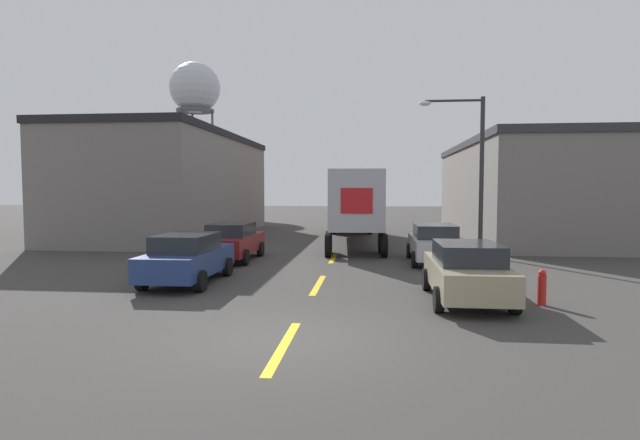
# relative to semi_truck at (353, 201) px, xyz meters

# --- Properties ---
(ground_plane) EXTENTS (160.00, 160.00, 0.00)m
(ground_plane) POSITION_rel_semi_truck_xyz_m (-0.61, -18.74, -2.40)
(ground_plane) COLOR #3D3A38
(road_centerline) EXTENTS (0.20, 15.84, 0.01)m
(road_centerline) POSITION_rel_semi_truck_xyz_m (-0.61, -12.90, -2.39)
(road_centerline) COLOR yellow
(road_centerline) RESTS_ON ground_plane
(warehouse_left) EXTENTS (8.39, 18.47, 6.68)m
(warehouse_left) POSITION_rel_semi_truck_xyz_m (-12.08, 3.64, 0.95)
(warehouse_left) COLOR slate
(warehouse_left) RESTS_ON ground_plane
(warehouse_right) EXTENTS (8.47, 18.57, 5.99)m
(warehouse_right) POSITION_rel_semi_truck_xyz_m (10.89, 4.09, 0.60)
(warehouse_right) COLOR slate
(warehouse_right) RESTS_ON ground_plane
(semi_truck) EXTENTS (3.57, 14.52, 3.94)m
(semi_truck) POSITION_rel_semi_truck_xyz_m (0.00, 0.00, 0.00)
(semi_truck) COLOR #B21919
(semi_truck) RESTS_ON ground_plane
(parked_car_right_near) EXTENTS (2.04, 4.47, 1.61)m
(parked_car_right_near) POSITION_rel_semi_truck_xyz_m (3.65, -14.78, -1.56)
(parked_car_right_near) COLOR tan
(parked_car_right_near) RESTS_ON ground_plane
(parked_car_left_near) EXTENTS (2.04, 4.47, 1.61)m
(parked_car_left_near) POSITION_rel_semi_truck_xyz_m (-4.88, -12.99, -1.56)
(parked_car_left_near) COLOR navy
(parked_car_left_near) RESTS_ON ground_plane
(parked_car_right_mid) EXTENTS (2.04, 4.47, 1.61)m
(parked_car_right_mid) POSITION_rel_semi_truck_xyz_m (3.65, -7.68, -1.56)
(parked_car_right_mid) COLOR #B2B2B7
(parked_car_right_mid) RESTS_ON ground_plane
(parked_car_left_far) EXTENTS (2.04, 4.47, 1.61)m
(parked_car_left_far) POSITION_rel_semi_truck_xyz_m (-4.88, -7.80, -1.56)
(parked_car_left_far) COLOR maroon
(parked_car_left_far) RESTS_ON ground_plane
(water_tower) EXTENTS (6.35, 6.35, 19.11)m
(water_tower) POSITION_rel_semi_truck_xyz_m (-21.43, 33.59, 13.35)
(water_tower) COLOR #47474C
(water_tower) RESTS_ON ground_plane
(street_lamp) EXTENTS (2.94, 0.32, 7.19)m
(street_lamp) POSITION_rel_semi_truck_xyz_m (5.60, -5.28, 1.86)
(street_lamp) COLOR #2D2D30
(street_lamp) RESTS_ON ground_plane
(fire_hydrant) EXTENTS (0.22, 0.22, 0.95)m
(fire_hydrant) POSITION_rel_semi_truck_xyz_m (5.54, -15.04, -1.93)
(fire_hydrant) COLOR red
(fire_hydrant) RESTS_ON ground_plane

